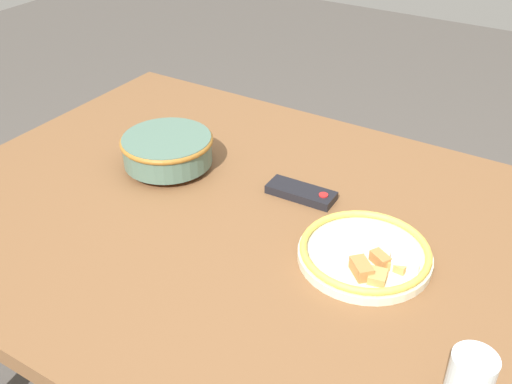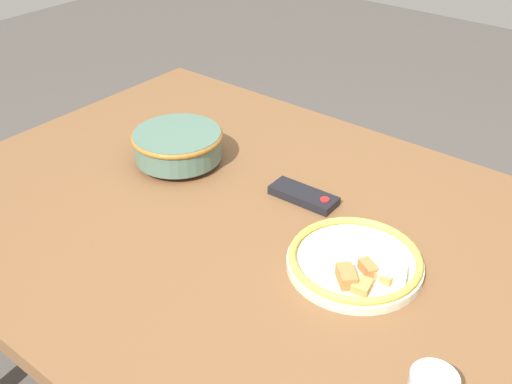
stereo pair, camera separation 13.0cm
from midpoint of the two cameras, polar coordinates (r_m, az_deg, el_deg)
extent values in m
cube|color=brown|center=(1.27, -1.00, -4.23)|extent=(1.59, 1.06, 0.04)
cylinder|color=brown|center=(2.15, -10.65, 0.60)|extent=(0.06, 0.06, 0.69)
cylinder|color=#4C6B5B|center=(1.49, -10.79, 2.54)|extent=(0.10, 0.10, 0.01)
cylinder|color=#4C6B5B|center=(1.47, -10.95, 3.92)|extent=(0.21, 0.21, 0.07)
cylinder|color=#B75B23|center=(1.47, -10.93, 3.75)|extent=(0.19, 0.19, 0.06)
torus|color=#936023|center=(1.46, -11.05, 4.78)|extent=(0.22, 0.22, 0.01)
cylinder|color=beige|center=(1.18, 7.28, -6.08)|extent=(0.26, 0.26, 0.02)
torus|color=gold|center=(1.17, 7.33, -5.47)|extent=(0.25, 0.25, 0.01)
cube|color=#B2753D|center=(1.14, 8.59, -6.45)|extent=(0.05, 0.04, 0.02)
cube|color=#B2753D|center=(1.12, 6.71, -7.38)|extent=(0.06, 0.06, 0.03)
cube|color=tan|center=(1.14, 10.10, -7.09)|extent=(0.04, 0.02, 0.02)
cube|color=silver|center=(1.15, 10.87, -6.57)|extent=(0.06, 0.06, 0.02)
cube|color=tan|center=(1.11, 8.23, -8.12)|extent=(0.04, 0.04, 0.02)
cube|color=black|center=(1.35, 1.58, -0.14)|extent=(0.16, 0.06, 0.02)
cylinder|color=red|center=(1.32, 3.68, -0.38)|extent=(0.02, 0.02, 0.00)
camera|label=1|loc=(0.06, -92.86, -1.87)|focal=42.00mm
camera|label=2|loc=(0.06, 87.14, 1.87)|focal=42.00mm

